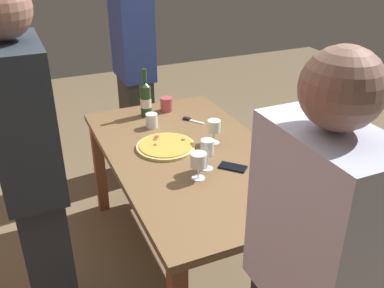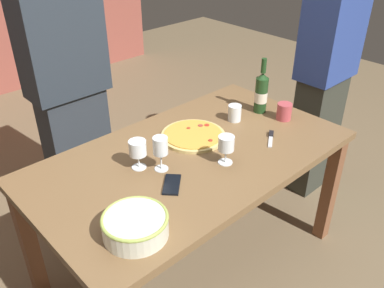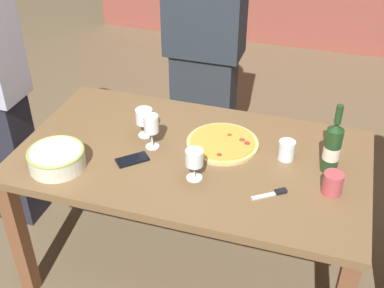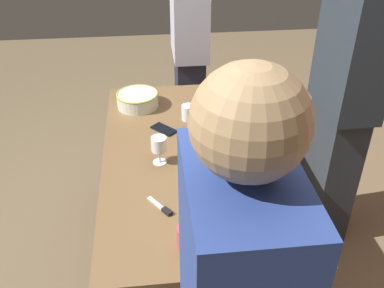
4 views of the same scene
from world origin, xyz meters
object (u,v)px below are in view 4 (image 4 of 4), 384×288
at_px(serving_bowl, 138,99).
at_px(person_host, 189,52).
at_px(dining_table, 192,168).
at_px(wine_glass_near_pizza, 188,114).
at_px(pizza_knife, 163,208).
at_px(person_guest_left, 343,103).
at_px(wine_bottle, 227,216).
at_px(wine_glass_far_left, 159,145).
at_px(cell_phone, 164,129).
at_px(wine_glass_by_bottle, 202,110).
at_px(cup_amber, 187,237).
at_px(pizza, 218,163).
at_px(cup_ceramic, 225,198).

distance_m(serving_bowl, person_host, 0.74).
height_order(dining_table, wine_glass_near_pizza, wine_glass_near_pizza).
height_order(pizza_knife, person_guest_left, person_guest_left).
height_order(wine_bottle, wine_glass_near_pizza, wine_bottle).
height_order(serving_bowl, wine_bottle, wine_bottle).
distance_m(wine_glass_far_left, cell_phone, 0.32).
bearing_deg(cell_phone, wine_glass_near_pizza, -62.93).
height_order(wine_glass_by_bottle, wine_glass_far_left, same).
relative_size(wine_bottle, cell_phone, 2.26).
xyz_separation_m(cup_amber, person_guest_left, (-0.82, 0.94, 0.09)).
relative_size(dining_table, cup_amber, 16.75).
bearing_deg(dining_table, serving_bowl, -153.47).
distance_m(serving_bowl, cell_phone, 0.33).
xyz_separation_m(wine_glass_far_left, person_guest_left, (-0.25, 1.02, 0.04)).
height_order(pizza, wine_bottle, wine_bottle).
height_order(pizza, person_guest_left, person_guest_left).
height_order(pizza, person_host, person_host).
xyz_separation_m(wine_glass_near_pizza, person_guest_left, (0.01, 0.85, 0.02)).
relative_size(dining_table, serving_bowl, 6.33).
height_order(pizza, cup_amber, cup_amber).
distance_m(pizza_knife, person_host, 1.61).
height_order(pizza, cell_phone, pizza).
distance_m(wine_glass_far_left, cup_ceramic, 0.44).
bearing_deg(cup_ceramic, wine_glass_far_left, -143.59).
xyz_separation_m(cell_phone, person_guest_left, (0.05, 0.98, 0.13)).
distance_m(dining_table, cell_phone, 0.29).
height_order(dining_table, wine_glass_far_left, wine_glass_far_left).
xyz_separation_m(wine_bottle, wine_glass_far_left, (-0.55, -0.23, -0.02)).
relative_size(pizza, person_guest_left, 0.20).
bearing_deg(cup_amber, cell_phone, -177.23).
bearing_deg(wine_glass_far_left, wine_glass_near_pizza, 147.08).
height_order(dining_table, serving_bowl, serving_bowl).
xyz_separation_m(pizza, person_guest_left, (-0.31, 0.74, 0.13)).
bearing_deg(serving_bowl, wine_glass_near_pizza, 38.07).
bearing_deg(wine_glass_by_bottle, wine_glass_far_left, -37.29).
xyz_separation_m(dining_table, wine_bottle, (0.61, 0.07, 0.21)).
bearing_deg(person_guest_left, dining_table, -0.00).
xyz_separation_m(wine_glass_by_bottle, person_guest_left, (0.07, 0.77, 0.03)).
bearing_deg(cup_ceramic, wine_glass_near_pizza, -171.25).
distance_m(wine_bottle, wine_glass_by_bottle, 0.87).
bearing_deg(cup_amber, cup_ceramic, 139.91).
distance_m(pizza, cell_phone, 0.43).
height_order(pizza, serving_bowl, serving_bowl).
height_order(wine_bottle, pizza_knife, wine_bottle).
height_order(pizza, wine_glass_far_left, wine_glass_far_left).
height_order(wine_glass_near_pizza, wine_glass_far_left, wine_glass_near_pizza).
height_order(wine_glass_near_pizza, person_host, person_host).
height_order(cell_phone, person_guest_left, person_guest_left).
xyz_separation_m(dining_table, person_host, (-1.18, 0.11, 0.18)).
relative_size(wine_bottle, cup_ceramic, 3.55).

